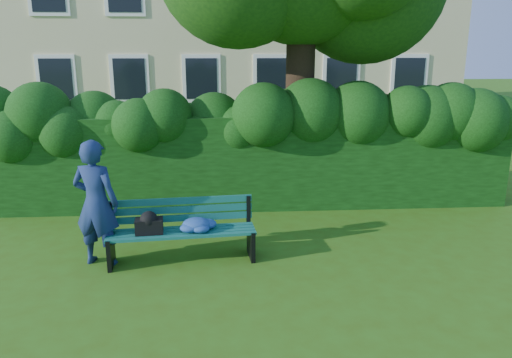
{
  "coord_description": "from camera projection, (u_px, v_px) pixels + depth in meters",
  "views": [
    {
      "loc": [
        -0.55,
        -7.31,
        3.07
      ],
      "look_at": [
        0.0,
        0.6,
        0.95
      ],
      "focal_mm": 35.0,
      "sensor_mm": 36.0,
      "label": 1
    }
  ],
  "objects": [
    {
      "name": "ground",
      "position": [
        259.0,
        247.0,
        7.87
      ],
      "size": [
        80.0,
        80.0,
        0.0
      ],
      "primitive_type": "plane",
      "color": "#365A12",
      "rests_on": "ground"
    },
    {
      "name": "hedge",
      "position": [
        250.0,
        160.0,
        9.76
      ],
      "size": [
        10.0,
        1.0,
        1.8
      ],
      "color": "#10330B",
      "rests_on": "ground"
    },
    {
      "name": "park_bench",
      "position": [
        181.0,
        228.0,
        7.27
      ],
      "size": [
        2.17,
        0.74,
        0.89
      ],
      "rotation": [
        0.0,
        0.0,
        0.09
      ],
      "color": "#11574C",
      "rests_on": "ground"
    },
    {
      "name": "man_reading",
      "position": [
        96.0,
        203.0,
        7.05
      ],
      "size": [
        0.76,
        0.6,
        1.83
      ],
      "primitive_type": "imported",
      "rotation": [
        0.0,
        0.0,
        2.87
      ],
      "color": "navy",
      "rests_on": "ground"
    }
  ]
}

